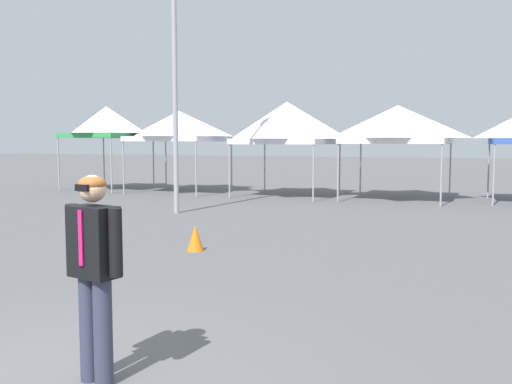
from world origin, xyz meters
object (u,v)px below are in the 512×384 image
(canopy_tent_right_of_center, at_px, (179,126))
(person_foreground, at_px, (94,264))
(canopy_tent_far_right, at_px, (398,125))
(canopy_tent_behind_right, at_px, (106,122))
(light_pole_opposite_side, at_px, (174,28))
(traffic_cone_lot_center, at_px, (195,238))
(canopy_tent_behind_left, at_px, (287,123))

(canopy_tent_right_of_center, relative_size, person_foreground, 1.89)
(canopy_tent_far_right, xyz_separation_m, person_foreground, (-0.23, -16.55, -1.60))
(canopy_tent_right_of_center, bearing_deg, canopy_tent_far_right, 1.12)
(canopy_tent_behind_right, relative_size, light_pole_opposite_side, 0.38)
(person_foreground, bearing_deg, canopy_tent_far_right, 89.22)
(canopy_tent_behind_right, distance_m, light_pole_opposite_side, 9.26)
(canopy_tent_right_of_center, distance_m, person_foreground, 18.47)
(canopy_tent_right_of_center, distance_m, canopy_tent_far_right, 8.61)
(canopy_tent_behind_right, distance_m, traffic_cone_lot_center, 14.81)
(canopy_tent_behind_right, xyz_separation_m, light_pole_opposite_side, (6.71, -5.92, 2.36))
(canopy_tent_behind_right, height_order, person_foreground, canopy_tent_behind_right)
(canopy_tent_right_of_center, height_order, canopy_tent_behind_left, canopy_tent_behind_left)
(traffic_cone_lot_center, bearing_deg, canopy_tent_far_right, 78.80)
(person_foreground, relative_size, traffic_cone_lot_center, 3.60)
(canopy_tent_right_of_center, xyz_separation_m, traffic_cone_lot_center, (6.42, -10.86, -2.41))
(canopy_tent_far_right, bearing_deg, canopy_tent_behind_left, -176.94)
(canopy_tent_right_of_center, bearing_deg, canopy_tent_behind_right, -178.05)
(canopy_tent_behind_right, bearing_deg, person_foreground, -53.99)
(canopy_tent_behind_right, distance_m, canopy_tent_far_right, 12.05)
(person_foreground, bearing_deg, canopy_tent_behind_right, 126.01)
(canopy_tent_behind_right, xyz_separation_m, person_foreground, (11.82, -16.26, -1.82))
(canopy_tent_behind_left, height_order, light_pole_opposite_side, light_pole_opposite_side)
(canopy_tent_behind_right, distance_m, person_foreground, 20.19)
(canopy_tent_behind_left, bearing_deg, canopy_tent_far_right, 3.06)
(canopy_tent_far_right, bearing_deg, light_pole_opposite_side, -130.65)
(person_foreground, height_order, traffic_cone_lot_center, person_foreground)
(canopy_tent_far_right, bearing_deg, canopy_tent_right_of_center, -178.88)
(canopy_tent_behind_right, bearing_deg, canopy_tent_behind_left, 0.50)
(canopy_tent_right_of_center, bearing_deg, light_pole_opposite_side, -61.52)
(canopy_tent_far_right, bearing_deg, traffic_cone_lot_center, -101.20)
(canopy_tent_right_of_center, bearing_deg, traffic_cone_lot_center, -59.39)
(light_pole_opposite_side, bearing_deg, canopy_tent_behind_right, 138.59)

